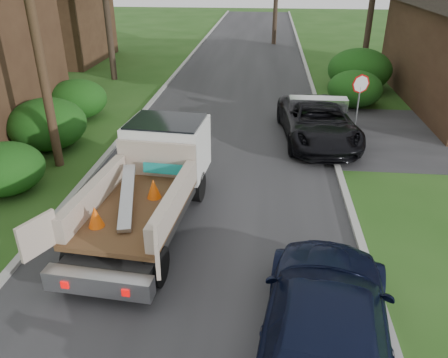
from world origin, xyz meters
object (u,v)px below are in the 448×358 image
Objects in this scene: stop_sign at (360,92)px; navy_suv at (325,326)px; house_left_far at (47,14)px; utility_pole at (30,6)px; black_pickup at (318,121)px; flatbed_truck at (156,171)px.

stop_sign is 11.80m from navy_suv.
stop_sign is 0.33× the size of house_left_far.
black_pickup is at bearing 19.75° from utility_pole.
stop_sign is at bearing -34.81° from house_left_far.
stop_sign is 9.39m from flatbed_truck.
house_left_far is 23.24m from flatbed_truck.
stop_sign is 2.03m from black_pickup.
navy_suv is at bearing -100.24° from black_pickup.
utility_pole is 18.93m from house_left_far.
stop_sign is 0.44× the size of black_pickup.
flatbed_truck is 1.13× the size of navy_suv.
utility_pole is at bearing -64.77° from house_left_far.
house_left_far reaches higher than navy_suv.
house_left_far is at bearing 135.43° from black_pickup.
stop_sign is at bearing 19.62° from black_pickup.
utility_pole is 6.31m from flatbed_truck.
stop_sign is at bearing -93.91° from navy_suv.
navy_suv is (8.24, -7.48, -4.36)m from utility_pole.
black_pickup is (17.10, -13.76, -2.26)m from house_left_far.
utility_pole reaches higher than house_left_far.
utility_pole reaches higher than flatbed_truck.
stop_sign is at bearing 20.62° from utility_pole.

